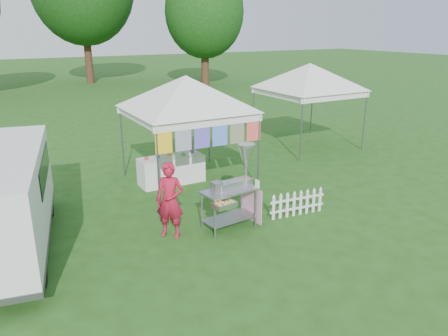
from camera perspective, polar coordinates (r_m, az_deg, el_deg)
ground at (r=9.66m, az=4.21°, el=-8.00°), size 120.00×120.00×0.00m
canopy_main at (r=11.81m, az=-5.03°, el=11.90°), size 4.24×4.24×3.45m
canopy_right at (r=16.05m, az=11.21°, el=13.26°), size 4.24×4.24×3.45m
tree_right at (r=32.78m, az=-2.58°, el=19.66°), size 5.60×5.60×8.42m
donut_cart at (r=9.37m, az=1.68°, el=-1.66°), size 1.32×1.02×1.83m
vendor at (r=9.10m, az=-7.08°, el=-4.22°), size 0.70×0.68×1.62m
picket_fence at (r=10.35m, az=9.55°, el=-4.65°), size 1.43×0.19×0.56m
display_table at (r=12.36m, az=-6.89°, el=-0.24°), size 1.80×0.70×0.77m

